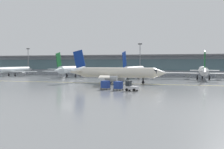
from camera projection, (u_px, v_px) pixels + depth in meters
ground_plane at (67, 94)px, 51.11m from camera, size 400.00×400.00×0.00m
taxiway_centreline_stripe at (116, 83)px, 75.66m from camera, size 109.92×4.94×0.01m
terminal_concourse at (144, 65)px, 125.25m from camera, size 176.97×11.00×9.60m
gate_airplane_0 at (14, 70)px, 118.74m from camera, size 24.62×26.53×8.78m
gate_airplane_1 at (73, 70)px, 110.16m from camera, size 27.78×29.77×9.89m
gate_airplane_2 at (134, 70)px, 100.23m from camera, size 27.74×29.86×9.89m
gate_airplane_3 at (203, 71)px, 93.77m from camera, size 27.77×29.78×9.89m
taxiing_regional_jet at (116, 73)px, 77.52m from camera, size 29.85×27.76×9.89m
baggage_tug at (131, 87)px, 55.95m from camera, size 2.83×2.05×2.10m
cargo_dolly_lead at (118, 85)px, 57.42m from camera, size 2.38×1.99×1.94m
cargo_dolly_trailing at (106, 85)px, 59.01m from camera, size 2.38×1.99×1.94m
apron_light_mast_0 at (28, 60)px, 135.13m from camera, size 1.80×0.36×13.24m
apron_light_mast_1 at (140, 58)px, 116.97m from camera, size 1.80×0.36×14.44m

